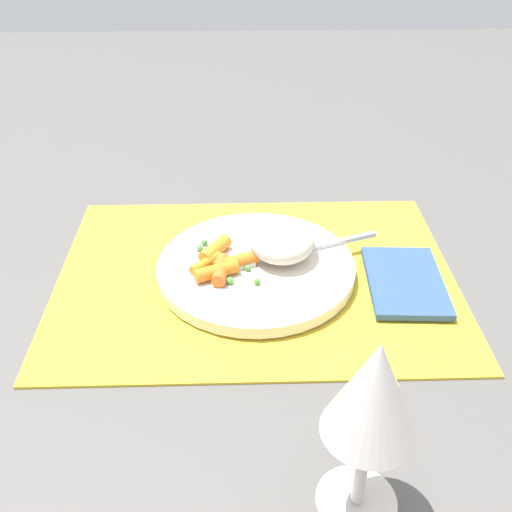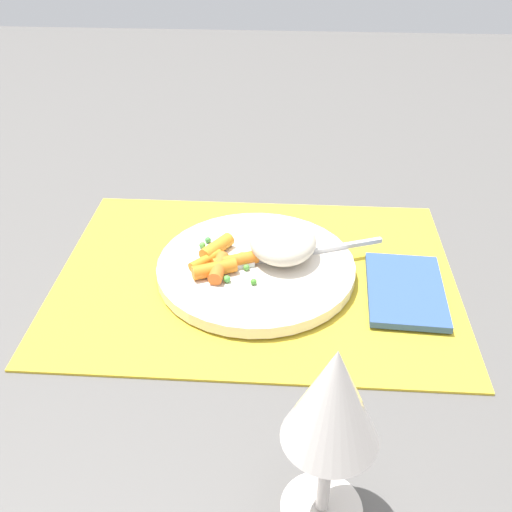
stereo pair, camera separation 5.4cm
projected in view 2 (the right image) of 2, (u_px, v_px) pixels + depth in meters
name	position (u px, v px, depth m)	size (l,w,h in m)	color
ground_plane	(256.00, 276.00, 0.72)	(2.40, 2.40, 0.00)	#565451
placemat	(256.00, 275.00, 0.72)	(0.48, 0.35, 0.01)	gold
plate	(256.00, 268.00, 0.71)	(0.24, 0.24, 0.01)	silver
rice_mound	(283.00, 241.00, 0.71)	(0.08, 0.09, 0.04)	beige
carrot_portion	(220.00, 261.00, 0.69)	(0.08, 0.09, 0.02)	orange
pea_scatter	(222.00, 260.00, 0.70)	(0.08, 0.09, 0.01)	#4F972F
fork	(285.00, 256.00, 0.71)	(0.20, 0.08, 0.01)	silver
wine_glass	(333.00, 403.00, 0.39)	(0.07, 0.07, 0.17)	silver
napkin	(405.00, 290.00, 0.68)	(0.09, 0.13, 0.01)	#33518C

